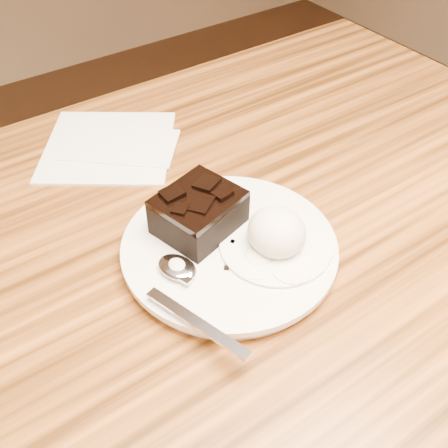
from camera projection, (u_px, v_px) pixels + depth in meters
dining_table at (205, 441)px, 0.82m from camera, size 1.20×0.80×0.75m
plate at (229, 250)px, 0.58m from camera, size 0.23×0.23×0.02m
brownie at (199, 215)px, 0.57m from camera, size 0.10×0.09×0.04m
ice_cream_scoop at (277, 232)px, 0.55m from camera, size 0.06×0.06×0.05m
melt_puddle at (276, 245)px, 0.57m from camera, size 0.12×0.12×0.00m
spoon at (177, 268)px, 0.54m from camera, size 0.08×0.18×0.01m
napkin at (108, 145)px, 0.73m from camera, size 0.24×0.24×0.01m
crumb_a at (232, 243)px, 0.57m from camera, size 0.01×0.01×0.00m
crumb_b at (226, 268)px, 0.54m from camera, size 0.01×0.01×0.00m
crumb_c at (270, 242)px, 0.57m from camera, size 0.01×0.01×0.00m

